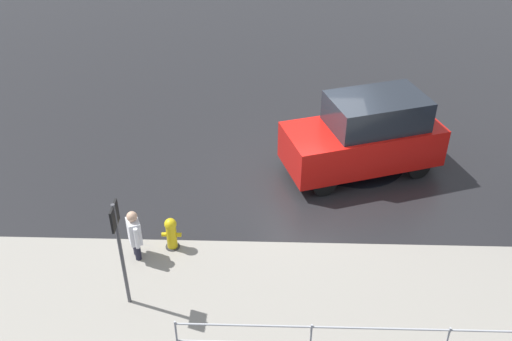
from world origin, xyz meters
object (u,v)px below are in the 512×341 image
Objects in this scene: fire_hydrant at (171,234)px; sign_post at (119,241)px; pedestrian at (134,233)px; moving_hatchback at (366,135)px.

sign_post is at bearing 69.25° from fire_hydrant.
pedestrian is 1.56m from sign_post.
moving_hatchback is 6.99m from sign_post.
sign_post is at bearing 94.31° from pedestrian.
sign_post is at bearing 43.33° from moving_hatchback.
moving_hatchback is 5.53m from fire_hydrant.
pedestrian is at bearing -85.69° from sign_post.
pedestrian reaches higher than fire_hydrant.
sign_post is (-0.10, 1.28, 0.90)m from pedestrian.
fire_hydrant is at bearing -110.75° from sign_post.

